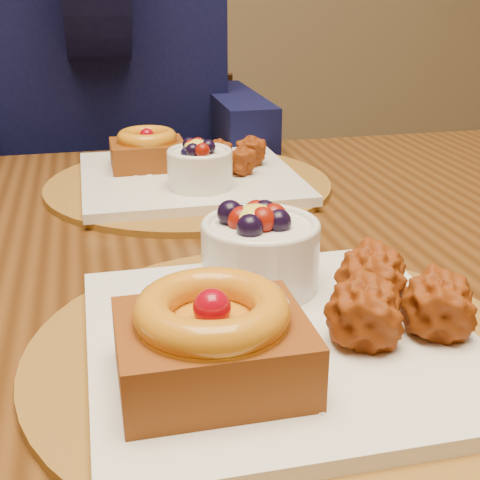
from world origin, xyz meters
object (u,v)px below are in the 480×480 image
Objects in this scene: place_setting_far at (187,173)px; diner at (97,37)px; dining_table at (222,313)px; chair_far at (133,270)px; place_setting_near at (274,319)px.

place_setting_far is 0.43m from diner.
chair_far is at bearing 95.63° from dining_table.
chair_far is at bearing 93.93° from place_setting_near.
place_setting_far is at bearing 90.53° from dining_table.
place_setting_far reaches higher than dining_table.
diner is at bearing 103.55° from place_setting_far.
chair_far reaches higher than dining_table.
place_setting_near is 0.44× the size of diner.
place_setting_near is at bearing -59.36° from diner.
diner is at bearing -163.54° from chair_far.
place_setting_near reaches higher than place_setting_far.
chair_far is (-0.06, 0.61, -0.21)m from dining_table.
place_setting_near is 0.84m from diner.
dining_table is 4.21× the size of place_setting_near.
diner reaches higher than chair_far.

